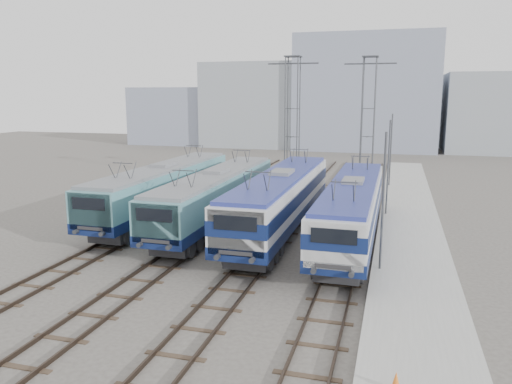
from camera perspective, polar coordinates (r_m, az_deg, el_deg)
The scene contains 16 objects.
ground at distance 25.46m, azimuth -6.22°, elevation -9.00°, with size 160.00×160.00×0.00m, color #514C47.
platform at distance 31.35m, azimuth 17.27°, elevation -5.29°, with size 4.00×70.00×0.30m, color #9E9E99.
locomotive_far_left at distance 36.05m, azimuth -10.57°, elevation 0.60°, with size 2.90×18.33×3.45m.
locomotive_center_left at distance 33.08m, azimuth -4.59°, elevation -0.26°, with size 2.84×17.96×3.38m.
locomotive_center_right at distance 31.38m, azimuth 2.86°, elevation -0.56°, with size 2.98×18.85×3.54m.
locomotive_far_right at distance 29.86m, azimuth 10.92°, elevation -1.55°, with size 2.84×17.96×3.38m.
catenary_tower_west at distance 45.11m, azimuth 4.17°, elevation 8.39°, with size 4.50×1.20×12.00m.
catenary_tower_east at distance 46.26m, azimuth 12.67°, elevation 8.22°, with size 4.50×1.20×12.00m.
mast_front at distance 24.70m, azimuth 14.29°, elevation -1.45°, with size 0.12×0.12×7.00m, color #3F4247.
mast_mid at distance 36.52m, azimuth 14.85°, elevation 2.48°, with size 0.12×0.12×7.00m, color #3F4247.
mast_rear at distance 48.42m, azimuth 15.14°, elevation 4.49°, with size 0.12×0.12×7.00m, color #3F4247.
safety_cone at distance 15.84m, azimuth 15.69°, elevation -20.11°, with size 0.29×0.29×0.61m, color orange.
building_west at distance 87.27m, azimuth 0.42°, elevation 9.91°, with size 18.00×12.00×14.00m, color #9098A0.
building_center at distance 84.30m, azimuth 12.53°, elevation 10.97°, with size 22.00×14.00×18.00m, color #868EA4.
building_east at distance 85.50m, azimuth 26.07°, elevation 8.11°, with size 16.00×12.00×12.00m, color #9098A0.
building_far_west at distance 92.85m, azimuth -9.26°, elevation 8.60°, with size 14.00×10.00×10.00m, color #868EA4.
Camera 1 is at (9.07, -22.14, 8.68)m, focal length 35.00 mm.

